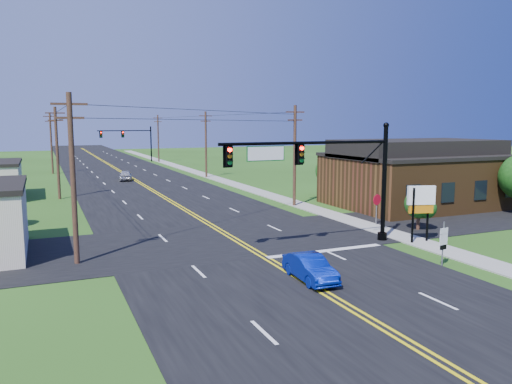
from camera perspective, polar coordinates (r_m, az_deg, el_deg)
name	(u,v)px	position (r m, az deg, el deg)	size (l,w,h in m)	color
ground	(330,300)	(21.88, 8.50, -12.08)	(260.00, 260.00, 0.00)	#244413
road_main	(132,179)	(68.70, -14.01, 1.45)	(16.00, 220.00, 0.04)	black
road_cross	(231,239)	(32.25, -2.84, -5.42)	(70.00, 10.00, 0.04)	black
sidewalk	(232,183)	(61.74, -2.81, 1.00)	(2.00, 160.00, 0.08)	gray
signal_mast_main	(323,169)	(29.78, 7.68, 2.64)	(11.30, 0.60, 7.48)	black
signal_mast_far	(128,138)	(98.67, -14.42, 5.96)	(10.98, 0.60, 7.48)	black
brick_building	(415,180)	(47.31, 17.73, 1.34)	(14.20, 11.20, 4.70)	#513417
utility_pole_left_a	(73,176)	(27.59, -20.20, 1.75)	(1.80, 0.28, 9.00)	#352418
utility_pole_left_b	(57,151)	(52.51, -21.77, 4.36)	(1.80, 0.28, 9.00)	#352418
utility_pole_left_c	(51,142)	(79.48, -22.36, 5.34)	(1.80, 0.28, 9.00)	#352418
utility_pole_right_a	(295,154)	(44.63, 4.45, 4.37)	(1.80, 0.28, 9.00)	#352418
utility_pole_right_b	(206,143)	(68.68, -5.74, 5.58)	(1.80, 0.28, 9.00)	#352418
utility_pole_right_c	(158,137)	(97.68, -11.11, 6.15)	(1.80, 0.28, 9.00)	#352418
tree_right_back	(330,171)	(51.33, 8.48, 2.39)	(3.00, 3.00, 4.10)	#352418
shrub_corner	(419,204)	(36.46, 18.12, -1.32)	(2.00, 2.00, 2.86)	#352418
blue_car	(310,268)	(24.01, 6.19, -8.68)	(1.29, 3.70, 1.22)	#061D95
distant_car	(126,176)	(67.02, -14.68, 1.83)	(1.56, 3.89, 1.32)	#B5B5BA
route_sign	(443,241)	(27.79, 20.63, -5.22)	(0.59, 0.13, 2.37)	slate
stop_sign	(377,203)	(37.32, 13.65, -1.22)	(0.82, 0.21, 2.32)	slate
pylon_sign	(421,201)	(32.49, 18.34, -1.03)	(1.75, 0.72, 3.60)	black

